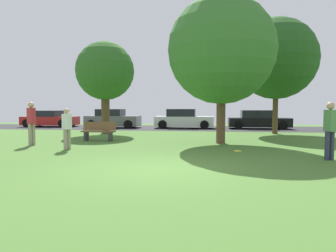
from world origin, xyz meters
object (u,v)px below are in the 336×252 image
frisbee_disc (238,151)px  parked_car_grey (113,119)px  person_thrower (31,121)px  parked_car_white (184,119)px  oak_tree_right (222,50)px  maple_tree_near (105,71)px  parked_car_red (50,119)px  parked_car_black (258,120)px  person_bystander (330,128)px  park_bench (99,131)px  maple_tree_far (276,59)px  person_catcher (67,127)px

frisbee_disc → parked_car_grey: 14.90m
person_thrower → parked_car_white: person_thrower is taller
frisbee_disc → parked_car_grey: size_ratio=0.07×
oak_tree_right → maple_tree_near: bearing=147.6°
parked_car_white → parked_car_grey: bearing=-177.5°
frisbee_disc → person_thrower: bearing=175.7°
frisbee_disc → parked_car_red: bearing=138.3°
frisbee_disc → parked_car_black: size_ratio=0.06×
maple_tree_near → frisbee_disc: (7.38, -6.88, -3.76)m
person_bystander → parked_car_grey: person_bystander is taller
maple_tree_near → person_bystander: size_ratio=3.16×
parked_car_grey → maple_tree_near: bearing=-76.4°
parked_car_red → park_bench: bearing=-51.3°
person_bystander → park_bench: 9.88m
park_bench → parked_car_black: bearing=-132.0°
person_thrower → park_bench: person_thrower is taller
oak_tree_right → maple_tree_far: bearing=58.3°
maple_tree_far → person_catcher: maple_tree_far is taller
maple_tree_far → park_bench: (-9.15, -5.25, -4.03)m
person_thrower → park_bench: size_ratio=1.14×
parked_car_grey → park_bench: (2.35, -9.33, -0.21)m
person_catcher → parked_car_red: (-7.87, 13.07, -0.23)m
person_bystander → parked_car_red: 22.02m
parked_car_red → parked_car_black: size_ratio=0.98×
maple_tree_near → parked_car_red: size_ratio=1.27×
person_bystander → maple_tree_near: bearing=30.3°
oak_tree_right → parked_car_red: oak_tree_right is taller
person_bystander → parked_car_grey: 17.66m
parked_car_red → parked_car_grey: 5.62m
parked_car_red → park_bench: size_ratio=2.73×
parked_car_black → park_bench: (-8.81, -9.77, -0.17)m
parked_car_grey → parked_car_white: 5.58m
maple_tree_near → person_bystander: maple_tree_near is taller
maple_tree_far → person_catcher: 13.00m
person_thrower → maple_tree_far: bearing=59.4°
person_catcher → parked_car_white: person_catcher is taller
parked_car_black → oak_tree_right: bearing=-107.0°
maple_tree_near → parked_car_white: (4.31, 5.48, -3.10)m
oak_tree_right → frisbee_disc: size_ratio=23.96×
person_thrower → parked_car_grey: 11.49m
parked_car_grey → park_bench: 9.62m
maple_tree_far → parked_car_grey: maple_tree_far is taller
person_thrower → person_catcher: (2.06, -1.01, -0.17)m
person_catcher → frisbee_disc: (6.36, 0.37, -0.84)m
frisbee_disc → parked_car_grey: parked_car_grey is taller
frisbee_disc → parked_car_black: parked_car_black is taller
person_catcher → park_bench: (0.07, 3.17, -0.39)m
park_bench → maple_tree_far: bearing=-150.2°
parked_car_red → parked_car_black: (16.74, -0.13, 0.01)m
frisbee_disc → park_bench: park_bench is taller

